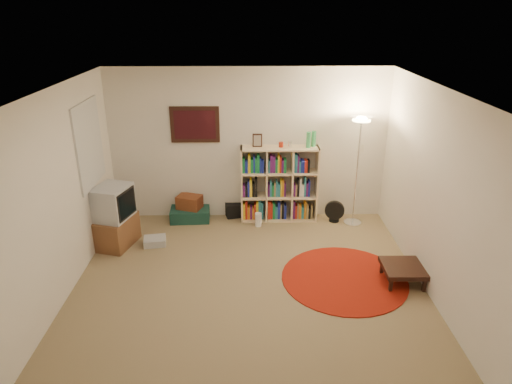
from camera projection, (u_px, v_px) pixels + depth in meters
room at (244, 197)px, 5.38m from camera, size 4.54×4.54×2.54m
bookshelf at (278, 185)px, 7.54m from camera, size 1.26×0.37×1.51m
floor_lamp at (360, 136)px, 7.01m from camera, size 0.37×0.37×1.80m
floor_fan at (335, 211)px, 7.57m from camera, size 0.33×0.20×0.37m
tv_stand at (115, 217)px, 6.74m from camera, size 0.61×0.74×0.94m
dvd_box at (155, 241)px, 6.89m from camera, size 0.36×0.32×0.11m
suitcase at (190, 214)px, 7.67m from camera, size 0.67×0.45×0.21m
wicker_basket at (189, 202)px, 7.60m from camera, size 0.46×0.39×0.22m
duffel_bag at (235, 209)px, 7.83m from camera, size 0.39×0.35×0.23m
paper_towel at (258, 220)px, 7.45m from camera, size 0.12×0.12×0.23m
red_rug at (344, 278)px, 6.03m from camera, size 1.66×1.66×0.01m
side_table at (403, 269)px, 5.89m from camera, size 0.53×0.53×0.24m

